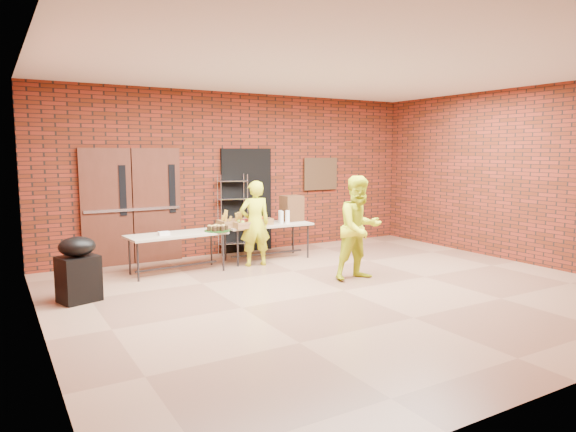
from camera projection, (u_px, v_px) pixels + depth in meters
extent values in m
cube|color=#835C46|center=(343.00, 292.00, 7.56)|extent=(8.00, 7.00, 0.04)
cube|color=silver|center=(347.00, 66.00, 7.16)|extent=(8.00, 7.00, 0.04)
cube|color=maroon|center=(241.00, 173.00, 10.37)|extent=(8.00, 0.04, 3.20)
cube|color=maroon|center=(34.00, 194.00, 5.34)|extent=(0.04, 7.00, 3.20)
cube|color=maroon|center=(522.00, 176.00, 9.38)|extent=(0.04, 7.00, 3.20)
cube|color=#4A2015|center=(107.00, 208.00, 9.05)|extent=(0.88, 0.08, 2.10)
cube|color=#4A2015|center=(157.00, 205.00, 9.50)|extent=(0.88, 0.08, 2.10)
cube|color=black|center=(123.00, 191.00, 9.11)|extent=(0.12, 0.02, 0.90)
cube|color=black|center=(172.00, 189.00, 9.56)|extent=(0.12, 0.02, 0.90)
cube|color=#ADADB4|center=(133.00, 210.00, 9.23)|extent=(1.70, 0.04, 0.05)
cube|color=black|center=(247.00, 200.00, 10.44)|extent=(1.10, 0.06, 2.10)
cube|color=#3F2B19|center=(320.00, 174.00, 11.27)|extent=(0.85, 0.04, 0.70)
cube|color=#B8A98C|center=(177.00, 235.00, 8.61)|extent=(1.68, 0.81, 0.04)
cube|color=#29292D|center=(177.00, 266.00, 8.67)|extent=(1.45, 0.15, 0.03)
cylinder|color=#29292D|center=(130.00, 256.00, 8.52)|extent=(0.03, 0.03, 0.63)
cylinder|color=#29292D|center=(211.00, 248.00, 9.24)|extent=(0.03, 0.03, 0.63)
cylinder|color=#29292D|center=(138.00, 262.00, 8.05)|extent=(0.03, 0.03, 0.63)
cylinder|color=#29292D|center=(223.00, 253.00, 8.78)|extent=(0.03, 0.03, 0.63)
cube|color=#B8A98C|center=(267.00, 225.00, 9.68)|extent=(1.69, 0.75, 0.04)
cube|color=#29292D|center=(267.00, 253.00, 9.75)|extent=(1.48, 0.09, 0.03)
cylinder|color=#29292D|center=(225.00, 244.00, 9.59)|extent=(0.03, 0.03, 0.65)
cylinder|color=#29292D|center=(293.00, 237.00, 10.33)|extent=(0.03, 0.03, 0.65)
cylinder|color=#29292D|center=(238.00, 249.00, 9.12)|extent=(0.03, 0.03, 0.65)
cylinder|color=#29292D|center=(308.00, 241.00, 9.86)|extent=(0.03, 0.03, 0.65)
cube|color=#99663D|center=(233.00, 224.00, 9.32)|extent=(0.49, 0.38, 0.08)
cube|color=#99663D|center=(258.00, 222.00, 9.58)|extent=(0.48, 0.38, 0.08)
cube|color=#99663D|center=(246.00, 225.00, 9.20)|extent=(0.47, 0.36, 0.07)
cylinder|color=#144412|center=(217.00, 231.00, 8.87)|extent=(0.45, 0.45, 0.02)
cube|color=white|center=(164.00, 233.00, 8.44)|extent=(0.18, 0.12, 0.06)
cube|color=#54321D|center=(292.00, 208.00, 10.06)|extent=(0.38, 0.34, 0.50)
cylinder|color=white|center=(281.00, 217.00, 9.71)|extent=(0.08, 0.08, 0.23)
cylinder|color=white|center=(288.00, 217.00, 9.72)|extent=(0.08, 0.08, 0.25)
cylinder|color=white|center=(280.00, 216.00, 9.90)|extent=(0.07, 0.07, 0.22)
cube|color=black|center=(79.00, 279.00, 6.99)|extent=(0.59, 0.53, 0.63)
ellipsoid|color=black|center=(77.00, 246.00, 6.93)|extent=(0.58, 0.54, 0.27)
imported|color=#CFDE18|center=(255.00, 223.00, 9.14)|extent=(0.60, 0.44, 1.53)
imported|color=#CFDE18|center=(360.00, 228.00, 8.16)|extent=(0.82, 0.64, 1.66)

